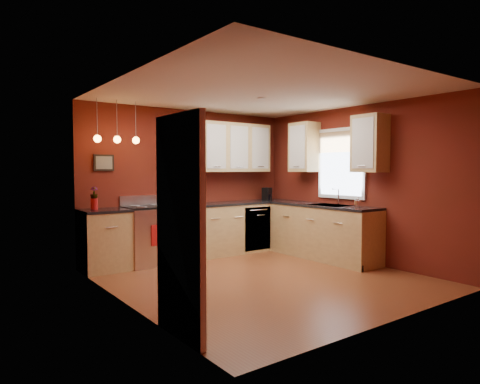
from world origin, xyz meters
TOP-DOWN VIEW (x-y plane):
  - floor at (0.00, 0.00)m, footprint 4.20×4.20m
  - ceiling at (0.00, 0.00)m, footprint 4.00×4.20m
  - wall_back at (0.00, 2.10)m, footprint 4.00×0.02m
  - wall_front at (0.00, -2.10)m, footprint 4.00×0.02m
  - wall_left at (-2.00, 0.00)m, footprint 0.02×4.20m
  - wall_right at (2.00, 0.00)m, footprint 0.02×4.20m
  - base_cabinets_back_left at (-1.65, 1.80)m, footprint 0.70×0.60m
  - base_cabinets_back_right at (0.73, 1.80)m, footprint 2.54×0.60m
  - base_cabinets_right at (1.70, 0.45)m, footprint 0.60×2.10m
  - counter_back_left at (-1.65, 1.80)m, footprint 0.70×0.62m
  - counter_back_right at (0.73, 1.80)m, footprint 2.54×0.62m
  - counter_right at (1.70, 0.45)m, footprint 0.62×2.10m
  - gas_range at (-0.92, 1.80)m, footprint 0.76×0.64m
  - dishwasher_front at (1.10, 1.51)m, footprint 0.60×0.02m
  - sink at (1.70, 0.30)m, footprint 0.50×0.70m
  - window at (1.97, 0.30)m, footprint 0.06×1.02m
  - door_left_wall at (-1.97, -1.20)m, footprint 0.12×0.82m
  - upper_cabinets_back at (0.60, 1.93)m, footprint 2.00×0.35m
  - upper_cabinets_right at (1.82, 0.32)m, footprint 0.35×1.95m
  - wall_picture at (-1.55, 2.08)m, footprint 0.32×0.03m
  - pendant_lights at (-1.45, 1.75)m, footprint 0.71×0.11m
  - red_canister at (-0.09, 1.87)m, footprint 0.13×0.13m
  - red_vase at (-1.78, 1.86)m, footprint 0.10×0.10m
  - flowers at (-1.78, 1.86)m, footprint 0.14×0.14m
  - coffee_maker at (1.60, 1.85)m, footprint 0.21×0.20m
  - soap_pump at (1.77, -0.23)m, footprint 0.09×0.09m
  - dish_towel at (-0.92, 1.47)m, footprint 0.24×0.02m

SIDE VIEW (x-z plane):
  - floor at x=0.00m, z-range 0.00..0.00m
  - base_cabinets_back_left at x=-1.65m, z-range 0.00..0.90m
  - base_cabinets_back_right at x=0.73m, z-range 0.00..0.90m
  - base_cabinets_right at x=1.70m, z-range 0.00..0.90m
  - dishwasher_front at x=1.10m, z-range 0.05..0.85m
  - gas_range at x=-0.92m, z-range -0.07..1.04m
  - dish_towel at x=-0.92m, z-range 0.36..0.68m
  - sink at x=1.70m, z-range 0.75..1.08m
  - counter_back_left at x=-1.65m, z-range 0.90..0.94m
  - counter_back_right at x=0.73m, z-range 0.90..0.94m
  - counter_right at x=1.70m, z-range 0.90..0.94m
  - red_vase at x=-1.78m, z-range 0.94..1.11m
  - soap_pump at x=1.77m, z-range 0.94..1.11m
  - door_left_wall at x=-1.97m, z-range 0.00..2.05m
  - red_canister at x=-0.09m, z-range 0.94..1.14m
  - coffee_maker at x=1.60m, z-range 0.93..1.18m
  - flowers at x=-1.78m, z-range 1.09..1.28m
  - wall_back at x=0.00m, z-range 0.00..2.60m
  - wall_front at x=0.00m, z-range 0.00..2.60m
  - wall_left at x=-2.00m, z-range 0.00..2.60m
  - wall_right at x=2.00m, z-range 0.00..2.60m
  - wall_picture at x=-1.55m, z-range 1.52..1.78m
  - window at x=1.97m, z-range 1.08..2.30m
  - upper_cabinets_back at x=0.60m, z-range 1.50..2.40m
  - upper_cabinets_right at x=1.82m, z-range 1.50..2.40m
  - pendant_lights at x=-1.45m, z-range 1.68..2.34m
  - ceiling at x=0.00m, z-range 2.59..2.61m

